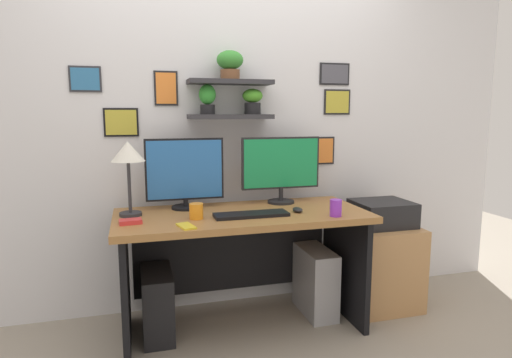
{
  "coord_description": "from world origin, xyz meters",
  "views": [
    {
      "loc": [
        -0.63,
        -2.53,
        1.36
      ],
      "look_at": [
        0.1,
        0.05,
        0.95
      ],
      "focal_mm": 30.6,
      "sensor_mm": 36.0,
      "label": 1
    }
  ],
  "objects_px": {
    "computer_mouse": "(298,210)",
    "printer": "(382,213)",
    "desk_lamp": "(128,157)",
    "keyboard": "(251,215)",
    "pen_cup": "(336,208)",
    "cell_phone": "(186,226)",
    "scissors_tray": "(130,222)",
    "computer_tower_right": "(315,281)",
    "desk": "(241,244)",
    "coffee_mug": "(196,211)",
    "drawer_cabinet": "(380,265)",
    "computer_tower_left": "(157,303)",
    "monitor_right": "(281,167)",
    "monitor_left": "(185,173)"
  },
  "relations": [
    {
      "from": "drawer_cabinet",
      "to": "computer_tower_left",
      "type": "relative_size",
      "value": 1.42
    },
    {
      "from": "desk_lamp",
      "to": "cell_phone",
      "type": "distance_m",
      "value": 0.57
    },
    {
      "from": "desk",
      "to": "pen_cup",
      "type": "xyz_separation_m",
      "value": [
        0.51,
        -0.3,
        0.26
      ]
    },
    {
      "from": "desk",
      "to": "scissors_tray",
      "type": "relative_size",
      "value": 12.74
    },
    {
      "from": "computer_tower_left",
      "to": "desk_lamp",
      "type": "bearing_deg",
      "value": 160.06
    },
    {
      "from": "keyboard",
      "to": "pen_cup",
      "type": "xyz_separation_m",
      "value": [
        0.48,
        -0.13,
        0.04
      ]
    },
    {
      "from": "desk_lamp",
      "to": "coffee_mug",
      "type": "relative_size",
      "value": 4.89
    },
    {
      "from": "desk_lamp",
      "to": "computer_mouse",
      "type": "bearing_deg",
      "value": -10.38
    },
    {
      "from": "coffee_mug",
      "to": "computer_tower_right",
      "type": "bearing_deg",
      "value": 10.6
    },
    {
      "from": "computer_mouse",
      "to": "desk_lamp",
      "type": "height_order",
      "value": "desk_lamp"
    },
    {
      "from": "computer_mouse",
      "to": "desk_lamp",
      "type": "xyz_separation_m",
      "value": [
        -0.99,
        0.18,
        0.34
      ]
    },
    {
      "from": "keyboard",
      "to": "scissors_tray",
      "type": "distance_m",
      "value": 0.69
    },
    {
      "from": "desk",
      "to": "monitor_right",
      "type": "height_order",
      "value": "monitor_right"
    },
    {
      "from": "cell_phone",
      "to": "drawer_cabinet",
      "type": "distance_m",
      "value": 1.51
    },
    {
      "from": "monitor_left",
      "to": "pen_cup",
      "type": "bearing_deg",
      "value": -29.1
    },
    {
      "from": "printer",
      "to": "computer_tower_left",
      "type": "relative_size",
      "value": 0.94
    },
    {
      "from": "drawer_cabinet",
      "to": "coffee_mug",
      "type": "bearing_deg",
      "value": -172.88
    },
    {
      "from": "computer_tower_right",
      "to": "keyboard",
      "type": "bearing_deg",
      "value": -160.26
    },
    {
      "from": "pen_cup",
      "to": "drawer_cabinet",
      "type": "xyz_separation_m",
      "value": [
        0.52,
        0.32,
        -0.51
      ]
    },
    {
      "from": "monitor_right",
      "to": "printer",
      "type": "relative_size",
      "value": 1.42
    },
    {
      "from": "drawer_cabinet",
      "to": "printer",
      "type": "height_order",
      "value": "printer"
    },
    {
      "from": "computer_mouse",
      "to": "computer_tower_right",
      "type": "bearing_deg",
      "value": 37.76
    },
    {
      "from": "computer_mouse",
      "to": "drawer_cabinet",
      "type": "distance_m",
      "value": 0.86
    },
    {
      "from": "pen_cup",
      "to": "cell_phone",
      "type": "bearing_deg",
      "value": -179.52
    },
    {
      "from": "monitor_right",
      "to": "computer_mouse",
      "type": "height_order",
      "value": "monitor_right"
    },
    {
      "from": "printer",
      "to": "computer_tower_right",
      "type": "relative_size",
      "value": 0.85
    },
    {
      "from": "desk",
      "to": "monitor_right",
      "type": "relative_size",
      "value": 2.83
    },
    {
      "from": "desk",
      "to": "coffee_mug",
      "type": "distance_m",
      "value": 0.41
    },
    {
      "from": "coffee_mug",
      "to": "drawer_cabinet",
      "type": "bearing_deg",
      "value": 7.12
    },
    {
      "from": "cell_phone",
      "to": "coffee_mug",
      "type": "distance_m",
      "value": 0.19
    },
    {
      "from": "pen_cup",
      "to": "computer_tower_right",
      "type": "height_order",
      "value": "pen_cup"
    },
    {
      "from": "scissors_tray",
      "to": "drawer_cabinet",
      "type": "xyz_separation_m",
      "value": [
        1.68,
        0.18,
        -0.47
      ]
    },
    {
      "from": "keyboard",
      "to": "coffee_mug",
      "type": "xyz_separation_m",
      "value": [
        -0.32,
        0.03,
        0.04
      ]
    },
    {
      "from": "monitor_left",
      "to": "computer_tower_left",
      "type": "bearing_deg",
      "value": -141.08
    },
    {
      "from": "desk_lamp",
      "to": "printer",
      "type": "xyz_separation_m",
      "value": [
        1.68,
        -0.02,
        -0.44
      ]
    },
    {
      "from": "monitor_right",
      "to": "cell_phone",
      "type": "distance_m",
      "value": 0.87
    },
    {
      "from": "cell_phone",
      "to": "drawer_cabinet",
      "type": "relative_size",
      "value": 0.24
    },
    {
      "from": "computer_tower_right",
      "to": "scissors_tray",
      "type": "bearing_deg",
      "value": -171.99
    },
    {
      "from": "cell_phone",
      "to": "scissors_tray",
      "type": "distance_m",
      "value": 0.33
    },
    {
      "from": "computer_tower_left",
      "to": "computer_tower_right",
      "type": "bearing_deg",
      "value": 1.04
    },
    {
      "from": "scissors_tray",
      "to": "cell_phone",
      "type": "bearing_deg",
      "value": -28.26
    },
    {
      "from": "computer_mouse",
      "to": "computer_tower_left",
      "type": "relative_size",
      "value": 0.22
    },
    {
      "from": "desk",
      "to": "computer_tower_left",
      "type": "distance_m",
      "value": 0.62
    },
    {
      "from": "cell_phone",
      "to": "drawer_cabinet",
      "type": "height_order",
      "value": "cell_phone"
    },
    {
      "from": "monitor_right",
      "to": "scissors_tray",
      "type": "relative_size",
      "value": 4.5
    },
    {
      "from": "computer_mouse",
      "to": "scissors_tray",
      "type": "height_order",
      "value": "computer_mouse"
    },
    {
      "from": "desk_lamp",
      "to": "pen_cup",
      "type": "bearing_deg",
      "value": -16.39
    },
    {
      "from": "monitor_right",
      "to": "desk_lamp",
      "type": "bearing_deg",
      "value": -173.19
    },
    {
      "from": "computer_mouse",
      "to": "printer",
      "type": "relative_size",
      "value": 0.24
    },
    {
      "from": "computer_mouse",
      "to": "pen_cup",
      "type": "xyz_separation_m",
      "value": [
        0.18,
        -0.16,
        0.04
      ]
    }
  ]
}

